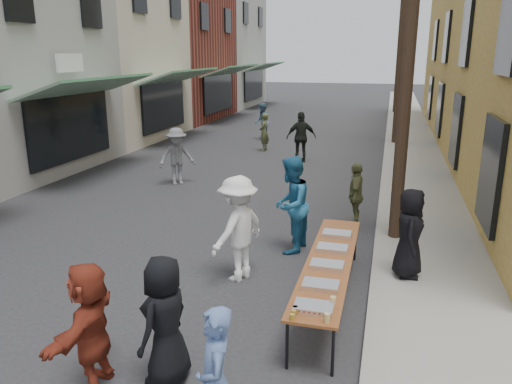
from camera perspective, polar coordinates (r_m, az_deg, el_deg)
The scene contains 27 objects.
ground at distance 9.39m, azimuth -12.14°, elevation -9.37°, with size 120.00×120.00×0.00m, color #28282B.
sidewalk at distance 22.87m, azimuth 17.29°, elevation 5.24°, with size 2.20×60.00×0.10m, color gray.
storefront_row at distance 26.50m, azimuth -17.62°, elevation 15.44°, with size 8.00×37.00×9.00m.
utility_pole_near at distance 10.53m, azimuth 17.33°, elevation 18.18°, with size 0.26×0.26×9.00m, color #2D2116.
utility_pole_mid at distance 22.52m, azimuth 16.38°, elevation 16.57°, with size 0.26×0.26×9.00m, color #2D2116.
utility_pole_far at distance 34.52m, azimuth 16.10°, elevation 16.08°, with size 0.26×0.26×9.00m, color #2D2116.
serving_table at distance 8.05m, azimuth 8.37°, elevation -7.96°, with size 0.70×4.00×0.75m.
catering_tray_sausage at distance 6.54m, azimuth 6.60°, elevation -13.00°, with size 0.50×0.33×0.08m, color maroon.
catering_tray_foil_b at distance 7.12m, azimuth 7.40°, elevation -10.54°, with size 0.50×0.33×0.08m, color #B2B2B7.
catering_tray_buns at distance 7.75m, azimuth 8.12°, elevation -8.30°, with size 0.50×0.33×0.08m, color tan.
catering_tray_foil_d at distance 8.39m, azimuth 8.72°, elevation -6.41°, with size 0.50×0.33×0.08m, color #B2B2B7.
catering_tray_buns_end at distance 9.04m, azimuth 9.23°, elevation -4.78°, with size 0.50×0.33×0.08m, color tan.
condiment_jar_a at distance 6.32m, azimuth 4.15°, elevation -14.06°, with size 0.07×0.07×0.08m, color #A57F26.
condiment_jar_b at distance 6.40m, azimuth 4.32°, elevation -13.63°, with size 0.07×0.07×0.08m, color #A57F26.
condiment_jar_c at distance 6.49m, azimuth 4.49°, elevation -13.21°, with size 0.07×0.07×0.08m, color #A57F26.
cup_stack at distance 6.30m, azimuth 8.11°, elevation -14.08°, with size 0.08×0.08×0.12m, color tan.
guest_front_a at distance 6.26m, azimuth -10.35°, elevation -14.30°, with size 0.80×0.52×1.64m, color black.
guest_front_b at distance 5.26m, azimuth -4.69°, elevation -20.82°, with size 0.58×0.38×1.59m, color #556EA4.
guest_front_c at distance 9.98m, azimuth 4.00°, elevation -1.46°, with size 0.95×0.74×1.96m, color #236791.
guest_front_d at distance 8.74m, azimuth -2.07°, elevation -4.21°, with size 1.22×0.70×1.89m, color white.
guest_front_e at distance 11.63m, azimuth 11.32°, elevation -0.37°, with size 0.89×0.37×1.52m, color brown.
guest_queue_back at distance 6.37m, azimuth -18.45°, elevation -14.43°, with size 1.50×0.48×1.62m, color maroon.
server at distance 9.08m, azimuth 17.14°, elevation -4.51°, with size 0.78×0.51×1.59m, color black.
passerby_left at distance 15.37m, azimuth -9.04°, elevation 4.05°, with size 1.12×0.64×1.74m, color slate.
passerby_mid at distance 18.39m, azimuth 5.19°, elevation 6.25°, with size 1.08×0.45×1.85m, color black.
passerby_right at distance 20.49m, azimuth 0.93°, elevation 6.87°, with size 0.57×0.37×1.55m, color #4B522F.
passerby_far at distance 23.09m, azimuth 0.71°, elevation 8.05°, with size 0.83×0.64×1.70m, color teal.
Camera 1 is at (4.03, -7.52, 3.92)m, focal length 35.00 mm.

